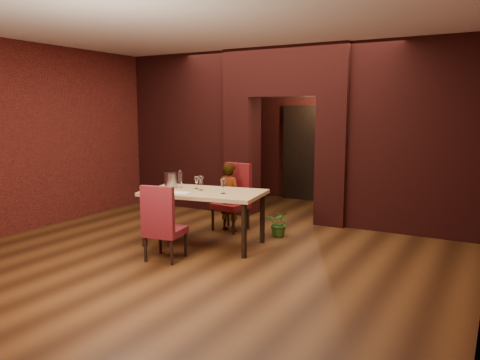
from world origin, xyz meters
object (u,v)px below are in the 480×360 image
object	(u,v)px
wine_glass_b	(201,183)
wine_glass_c	(223,186)
dining_table	(204,218)
water_bottle	(180,179)
potted_plant	(280,223)
wine_glass_a	(197,183)
person_seated	(229,197)
chair_far	(231,197)
wine_bucket	(171,180)
chair_near	(165,222)

from	to	relation	value
wine_glass_b	wine_glass_c	xyz separation A→B (m)	(0.44, -0.07, -0.00)
dining_table	water_bottle	distance (m)	0.75
water_bottle	potted_plant	bearing A→B (deg)	35.54
wine_glass_a	wine_glass_c	size ratio (longest dim) A/B	0.88
person_seated	water_bottle	size ratio (longest dim) A/B	4.09
chair_far	wine_bucket	xyz separation A→B (m)	(-0.52, -0.97, 0.38)
wine_glass_b	wine_glass_c	distance (m)	0.45
person_seated	dining_table	bearing A→B (deg)	101.53
dining_table	chair_near	bearing A→B (deg)	-103.04
person_seated	wine_glass_c	size ratio (longest dim) A/B	5.43
person_seated	wine_bucket	world-z (taller)	person_seated
dining_table	wine_glass_b	size ratio (longest dim) A/B	8.24
wine_glass_a	potted_plant	world-z (taller)	wine_glass_a
wine_glass_a	wine_glass_b	xyz separation A→B (m)	(0.14, -0.09, 0.01)
dining_table	wine_glass_b	world-z (taller)	wine_glass_b
person_seated	wine_glass_b	distance (m)	0.96
dining_table	chair_far	bearing A→B (deg)	87.01
person_seated	wine_glass_a	distance (m)	0.88
dining_table	chair_near	size ratio (longest dim) A/B	1.69
potted_plant	chair_near	bearing A→B (deg)	-115.33
dining_table	wine_glass_c	distance (m)	0.65
dining_table	potted_plant	size ratio (longest dim) A/B	4.08
water_bottle	dining_table	bearing A→B (deg)	-7.14
wine_glass_a	potted_plant	distance (m)	1.53
person_seated	wine_glass_a	bearing A→B (deg)	87.29
chair_far	wine_glass_b	size ratio (longest dim) A/B	5.28
wine_glass_a	wine_bucket	distance (m)	0.43
dining_table	wine_bucket	distance (m)	0.82
chair_near	water_bottle	world-z (taller)	water_bottle
dining_table	wine_glass_b	distance (m)	0.53
wine_glass_c	potted_plant	size ratio (longest dim) A/B	0.49
wine_glass_a	wine_bucket	size ratio (longest dim) A/B	0.79
wine_glass_c	potted_plant	distance (m)	1.34
person_seated	wine_glass_c	bearing A→B (deg)	121.69
wine_bucket	chair_near	bearing A→B (deg)	-56.88
dining_table	person_seated	xyz separation A→B (m)	(-0.09, 0.91, 0.17)
person_seated	wine_glass_b	bearing A→B (deg)	97.28
dining_table	wine_glass_c	world-z (taller)	wine_glass_c
dining_table	chair_near	distance (m)	0.87
chair_far	wine_glass_c	xyz separation A→B (m)	(0.47, -1.01, 0.37)
person_seated	chair_far	bearing A→B (deg)	-76.56
person_seated	wine_bucket	size ratio (longest dim) A/B	4.92
wine_glass_a	water_bottle	world-z (taller)	water_bottle
chair_near	person_seated	size ratio (longest dim) A/B	0.90
chair_far	wine_glass_a	size ratio (longest dim) A/B	6.08
wine_glass_b	water_bottle	xyz separation A→B (m)	(-0.42, 0.03, 0.03)
wine_glass_c	dining_table	bearing A→B (deg)	173.33
potted_plant	wine_glass_c	bearing A→B (deg)	-113.15
wine_glass_c	wine_glass_b	bearing A→B (deg)	170.90
chair_near	wine_bucket	world-z (taller)	wine_bucket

